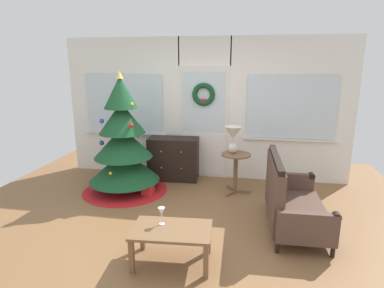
% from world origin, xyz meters
% --- Properties ---
extents(ground_plane, '(6.76, 6.76, 0.00)m').
position_xyz_m(ground_plane, '(0.00, 0.00, 0.00)').
color(ground_plane, brown).
extents(back_wall_with_door, '(5.20, 0.19, 2.55)m').
position_xyz_m(back_wall_with_door, '(0.00, 2.08, 1.28)').
color(back_wall_with_door, white).
rests_on(back_wall_with_door, ground).
extents(christmas_tree, '(1.42, 1.42, 1.98)m').
position_xyz_m(christmas_tree, '(-1.20, 1.09, 0.73)').
color(christmas_tree, '#4C331E').
rests_on(christmas_tree, ground).
extents(dresser_cabinet, '(0.92, 0.48, 0.78)m').
position_xyz_m(dresser_cabinet, '(-0.52, 1.79, 0.39)').
color(dresser_cabinet, black).
rests_on(dresser_cabinet, ground).
extents(settee_sofa, '(0.76, 1.41, 0.96)m').
position_xyz_m(settee_sofa, '(1.37, 0.28, 0.38)').
color(settee_sofa, black).
rests_on(settee_sofa, ground).
extents(side_table, '(0.50, 0.48, 0.66)m').
position_xyz_m(side_table, '(0.63, 1.35, 0.47)').
color(side_table, brown).
rests_on(side_table, ground).
extents(table_lamp, '(0.28, 0.28, 0.44)m').
position_xyz_m(table_lamp, '(0.57, 1.39, 0.95)').
color(table_lamp, silver).
rests_on(table_lamp, side_table).
extents(coffee_table, '(0.87, 0.58, 0.40)m').
position_xyz_m(coffee_table, '(0.07, -0.75, 0.34)').
color(coffee_table, brown).
rests_on(coffee_table, ground).
extents(wine_glass, '(0.08, 0.08, 0.20)m').
position_xyz_m(wine_glass, '(-0.06, -0.68, 0.54)').
color(wine_glass, silver).
rests_on(wine_glass, coffee_table).
extents(gift_box, '(0.19, 0.17, 0.19)m').
position_xyz_m(gift_box, '(-0.75, 0.94, 0.09)').
color(gift_box, red).
rests_on(gift_box, ground).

